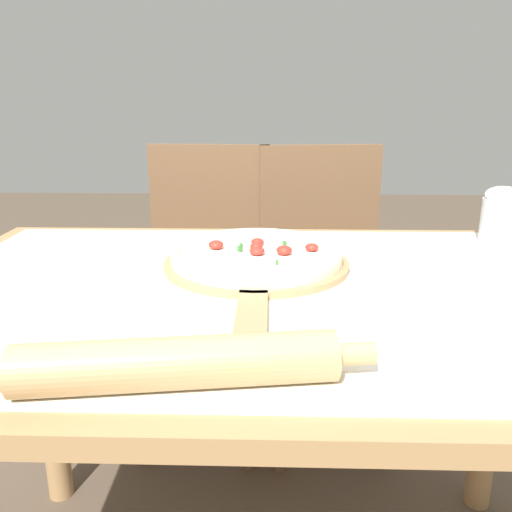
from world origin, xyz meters
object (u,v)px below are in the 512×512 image
Objects in this scene: rolling_pin at (177,363)px; chair_right at (323,270)px; chair_left at (206,269)px; pizza at (257,254)px; flour_cup at (502,215)px; pizza_peel at (256,268)px.

chair_right reaches higher than rolling_pin.
pizza is at bearing -71.16° from chair_left.
pizza is at bearing 80.35° from rolling_pin.
pizza_peel is at bearing -157.72° from flour_cup.
chair_left is (-0.18, 0.67, -0.22)m from pizza_peel.
chair_left reaches higher than pizza_peel.
chair_left is 0.36m from chair_right.
rolling_pin is at bearing -109.88° from chair_right.
chair_right is (0.19, 0.67, -0.22)m from pizza_peel.
flour_cup reaches higher than rolling_pin.
pizza_peel is 0.73m from chair_right.
chair_left is 7.40× the size of flour_cup.
pizza_peel is 0.03m from pizza.
pizza_peel is at bearing -111.91° from chair_right.
rolling_pin is at bearing -80.92° from chair_left.
flour_cup is (0.52, 0.19, 0.04)m from pizza.
flour_cup is at bearing 20.00° from pizza.
chair_right is at bearing 74.38° from pizza_peel.
rolling_pin reaches higher than pizza.
chair_left is at bearing 104.62° from pizza_peel.
flour_cup is (0.69, -0.46, 0.28)m from chair_left.
pizza_peel is 0.60× the size of chair_right.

